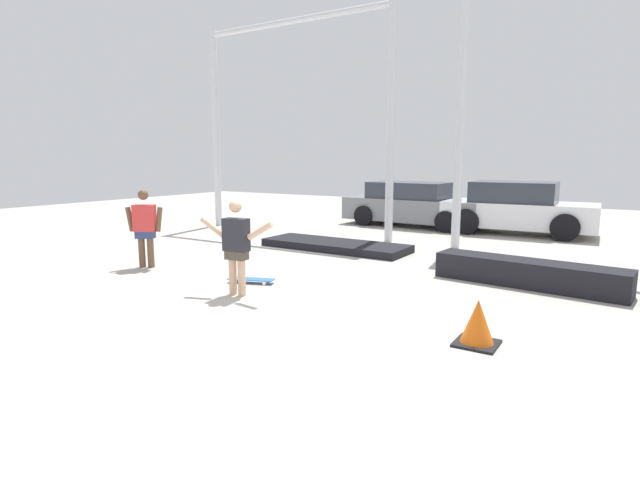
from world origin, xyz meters
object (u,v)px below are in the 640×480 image
at_px(parked_car_grey, 413,205).
at_px(skateboard, 251,279).
at_px(bystander, 145,226).
at_px(parked_car_white, 517,209).
at_px(manual_pad, 335,245).
at_px(skateboarder, 236,243).
at_px(traffic_cone, 478,323).
at_px(grind_box, 528,273).

bearing_deg(parked_car_grey, skateboard, -84.29).
distance_m(parked_car_grey, bystander, 8.67).
bearing_deg(parked_car_grey, parked_car_white, 2.97).
distance_m(skateboard, manual_pad, 3.54).
xyz_separation_m(skateboarder, parked_car_grey, (-0.72, 8.98, -0.15)).
relative_size(skateboard, traffic_cone, 1.54).
distance_m(manual_pad, parked_car_grey, 4.82).
height_order(parked_car_white, bystander, bystander).
bearing_deg(traffic_cone, parked_car_grey, 115.75).
bearing_deg(bystander, skateboard, 152.78).
distance_m(parked_car_grey, traffic_cone, 10.14).
xyz_separation_m(grind_box, manual_pad, (-4.40, 1.25, -0.13)).
distance_m(skateboarder, parked_car_grey, 9.01).
distance_m(parked_car_grey, parked_car_white, 3.05).
relative_size(manual_pad, parked_car_grey, 0.79).
xyz_separation_m(skateboarder, skateboard, (-0.30, 0.68, -0.74)).
distance_m(manual_pad, bystander, 4.24).
relative_size(skateboarder, traffic_cone, 2.79).
distance_m(grind_box, manual_pad, 4.58).
height_order(manual_pad, traffic_cone, traffic_cone).
relative_size(parked_car_grey, traffic_cone, 8.35).
xyz_separation_m(skateboard, bystander, (-2.51, -0.11, 0.74)).
height_order(grind_box, parked_car_grey, parked_car_grey).
xyz_separation_m(skateboard, parked_car_grey, (-0.42, 8.30, 0.59)).
distance_m(skateboard, bystander, 2.62).
relative_size(manual_pad, bystander, 2.31).
relative_size(skateboarder, parked_car_white, 0.36).
bearing_deg(skateboarder, parked_car_grey, 89.20).
bearing_deg(grind_box, parked_car_grey, 126.11).
bearing_deg(skateboard, parked_car_grey, 72.95).
bearing_deg(skateboarder, bystander, 163.12).
bearing_deg(traffic_cone, bystander, 173.70).
relative_size(grind_box, traffic_cone, 5.70).
xyz_separation_m(grind_box, parked_car_white, (-1.35, 6.04, 0.48)).
distance_m(skateboarder, grind_box, 4.75).
relative_size(grind_box, manual_pad, 0.87).
xyz_separation_m(parked_car_grey, parked_car_white, (3.05, 0.01, 0.04)).
relative_size(parked_car_grey, bystander, 2.93).
bearing_deg(manual_pad, skateboarder, -80.22).
height_order(grind_box, bystander, bystander).
xyz_separation_m(parked_car_white, traffic_cone, (1.35, -9.13, -0.44)).
bearing_deg(parked_car_white, parked_car_grey, 177.49).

